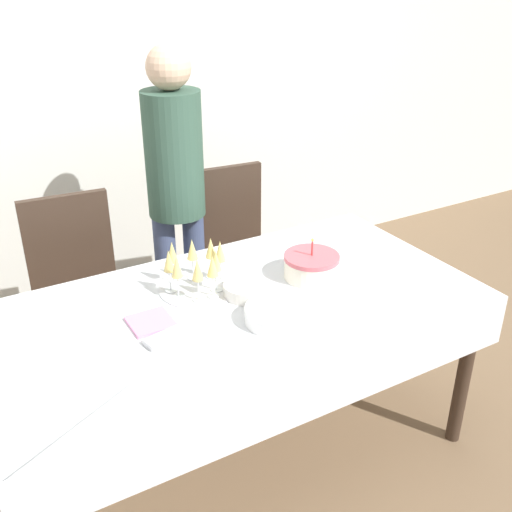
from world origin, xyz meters
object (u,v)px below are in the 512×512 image
dining_chair_far_right (234,251)px  person_standing (175,179)px  birthday_cake (311,266)px  plate_stack_dessert (247,289)px  plate_stack_main (278,314)px  dining_chair_far_left (79,289)px  champagne_tray (197,268)px

dining_chair_far_right → person_standing: bearing=165.8°
dining_chair_far_right → birthday_cake: (-0.06, -0.77, 0.27)m
plate_stack_dessert → person_standing: 0.86m
birthday_cake → plate_stack_main: 0.36m
dining_chair_far_right → birthday_cake: bearing=-94.1°
dining_chair_far_left → champagne_tray: (0.33, -0.63, 0.31)m
dining_chair_far_right → champagne_tray: dining_chair_far_right is taller
dining_chair_far_right → birthday_cake: 0.82m
dining_chair_far_left → plate_stack_dessert: bearing=-58.4°
dining_chair_far_right → plate_stack_main: (-0.35, -0.99, 0.25)m
birthday_cake → person_standing: person_standing is taller
dining_chair_far_right → plate_stack_main: size_ratio=3.96×
birthday_cake → champagne_tray: (-0.44, 0.14, 0.05)m
champagne_tray → plate_stack_main: 0.39m
dining_chair_far_right → plate_stack_main: 1.08m
dining_chair_far_right → person_standing: (-0.28, 0.07, 0.43)m
dining_chair_far_left → plate_stack_dessert: size_ratio=5.33×
champagne_tray → person_standing: person_standing is taller
dining_chair_far_left → person_standing: (0.55, 0.07, 0.43)m
birthday_cake → plate_stack_dessert: (-0.30, 0.00, -0.03)m
birthday_cake → plate_stack_main: size_ratio=0.94×
dining_chair_far_right → plate_stack_dessert: bearing=-114.8°
person_standing → champagne_tray: bearing=-107.2°
plate_stack_main → birthday_cake: bearing=36.3°
plate_stack_dessert → birthday_cake: bearing=-0.9°
birthday_cake → champagne_tray: champagne_tray is taller
birthday_cake → plate_stack_dessert: size_ratio=1.26×
plate_stack_dessert → plate_stack_main: bearing=-88.2°
plate_stack_main → plate_stack_dessert: (-0.01, 0.22, -0.00)m
champagne_tray → plate_stack_main: champagne_tray is taller
champagne_tray → plate_stack_main: size_ratio=1.31×
birthday_cake → champagne_tray: 0.47m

